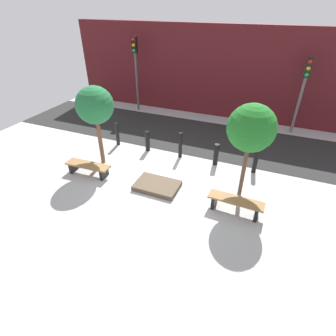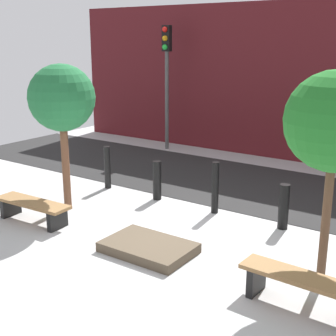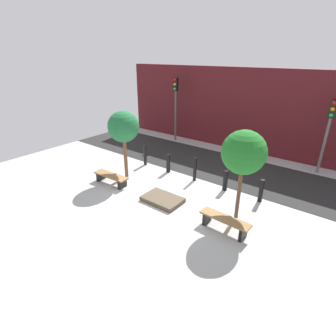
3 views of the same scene
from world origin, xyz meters
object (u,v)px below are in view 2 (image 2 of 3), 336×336
planter_bed (148,247)px  bollard_far_left (107,167)px  bench_left (33,207)px  traffic_light_west (167,65)px  tree_behind_left_bench (62,99)px  bollard_left (157,180)px  tree_behind_right_bench (335,123)px  bollard_right (284,207)px  bench_right (301,285)px  bollard_center (215,188)px

planter_bed → bollard_far_left: (-2.92, 2.26, 0.43)m
bench_left → traffic_light_west: (-1.48, 6.67, 2.35)m
tree_behind_left_bench → bollard_left: 2.70m
tree_behind_right_bench → bollard_right: size_ratio=3.54×
bench_left → bollard_left: bollard_left is taller
bollard_far_left → bollard_left: size_ratio=1.16×
bench_left → bench_right: 5.32m
bollard_left → bollard_far_left: bearing=180.0°
bench_left → bollard_left: size_ratio=1.91×
bollard_left → bollard_center: size_ratio=0.82×
bench_right → tree_behind_right_bench: (0.00, 0.91, 2.03)m
planter_bed → bollard_far_left: bollard_far_left is taller
bollard_far_left → bollard_left: bearing=0.0°
bollard_far_left → bollard_center: bollard_center is taller
tree_behind_right_bench → bollard_right: bearing=127.8°
traffic_light_west → bollard_left: bearing=-57.5°
bollard_far_left → traffic_light_west: size_ratio=0.26×
bollard_far_left → bollard_right: 4.38m
tree_behind_left_bench → tree_behind_right_bench: tree_behind_right_bench is taller
planter_bed → bench_right: bearing=-4.3°
bollard_far_left → bollard_right: (4.38, 0.00, -0.07)m
tree_behind_left_bench → bollard_far_left: (-0.26, 1.55, -1.79)m
bench_left → planter_bed: bench_left is taller
bollard_center → planter_bed: bearing=-90.0°
bollard_center → bollard_right: 1.46m
tree_behind_right_bench → bollard_far_left: tree_behind_right_bench is taller
bench_left → planter_bed: bearing=1.8°
tree_behind_right_bench → traffic_light_west: size_ratio=0.80×
planter_bed → bollard_right: 2.71m
bench_right → tree_behind_left_bench: size_ratio=0.55×
planter_bed → bollard_right: (1.46, 2.26, 0.35)m
bench_left → bollard_left: bearing=61.4°
tree_behind_right_bench → bollard_right: (-1.20, 1.55, -1.93)m
bollard_right → traffic_light_west: traffic_light_west is taller
tree_behind_left_bench → bollard_far_left: 2.38m
bench_left → bollard_right: 4.80m
bollard_far_left → bollard_left: bollard_far_left is taller
bench_right → bench_left: bearing=-177.5°
bench_left → traffic_light_west: traffic_light_west is taller
tree_behind_right_bench → bollard_left: bearing=159.4°
bollard_left → tree_behind_right_bench: bearing=-20.6°
bollard_left → bollard_right: bearing=0.0°
bench_left → bench_right: bearing=-2.5°
bollard_left → traffic_light_west: (-2.68, 4.21, 2.22)m
tree_behind_right_bench → traffic_light_west: (-6.80, 5.76, 0.30)m
bench_right → bollard_right: 2.74m
planter_bed → bollard_center: 2.30m
bench_left → bollard_far_left: (-0.26, 2.46, 0.20)m
tree_behind_right_bench → bollard_far_left: (-5.58, 1.55, -1.85)m
bollard_left → bench_right: bearing=-30.8°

